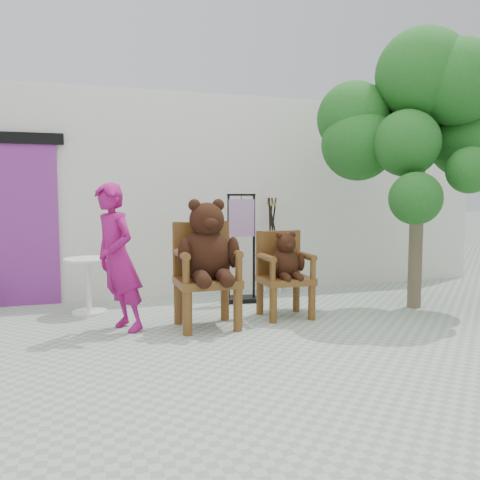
{
  "coord_description": "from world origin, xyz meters",
  "views": [
    {
      "loc": [
        -2.18,
        -4.81,
        1.52
      ],
      "look_at": [
        -0.27,
        1.08,
        0.95
      ],
      "focal_mm": 38.0,
      "sensor_mm": 36.0,
      "label": 1
    }
  ],
  "objects_px": {
    "chair_small": "(284,266)",
    "stool_bucket": "(273,251)",
    "display_stand": "(241,260)",
    "chair_big": "(207,255)",
    "cafe_table": "(89,279)",
    "person": "(118,258)",
    "tree": "(414,116)"
  },
  "relations": [
    {
      "from": "chair_small",
      "to": "cafe_table",
      "type": "xyz_separation_m",
      "value": [
        -2.29,
        0.92,
        -0.19
      ]
    },
    {
      "from": "chair_big",
      "to": "chair_small",
      "type": "xyz_separation_m",
      "value": [
        1.03,
        0.2,
        -0.19
      ]
    },
    {
      "from": "stool_bucket",
      "to": "tree",
      "type": "distance_m",
      "value": 2.76
    },
    {
      "from": "chair_big",
      "to": "chair_small",
      "type": "relative_size",
      "value": 1.38
    },
    {
      "from": "chair_big",
      "to": "display_stand",
      "type": "xyz_separation_m",
      "value": [
        0.8,
        1.18,
        -0.24
      ]
    },
    {
      "from": "chair_big",
      "to": "stool_bucket",
      "type": "distance_m",
      "value": 2.21
    },
    {
      "from": "cafe_table",
      "to": "display_stand",
      "type": "distance_m",
      "value": 2.06
    },
    {
      "from": "cafe_table",
      "to": "display_stand",
      "type": "bearing_deg",
      "value": 1.81
    },
    {
      "from": "chair_big",
      "to": "display_stand",
      "type": "bearing_deg",
      "value": 55.9
    },
    {
      "from": "chair_small",
      "to": "stool_bucket",
      "type": "height_order",
      "value": "stool_bucket"
    },
    {
      "from": "tree",
      "to": "stool_bucket",
      "type": "bearing_deg",
      "value": 132.23
    },
    {
      "from": "chair_small",
      "to": "display_stand",
      "type": "distance_m",
      "value": 1.02
    },
    {
      "from": "tree",
      "to": "display_stand",
      "type": "bearing_deg",
      "value": 152.82
    },
    {
      "from": "person",
      "to": "chair_small",
      "type": "bearing_deg",
      "value": 65.2
    },
    {
      "from": "tree",
      "to": "chair_small",
      "type": "bearing_deg",
      "value": 178.4
    },
    {
      "from": "chair_small",
      "to": "stool_bucket",
      "type": "relative_size",
      "value": 0.73
    },
    {
      "from": "tree",
      "to": "person",
      "type": "bearing_deg",
      "value": -179.37
    },
    {
      "from": "chair_small",
      "to": "cafe_table",
      "type": "height_order",
      "value": "chair_small"
    },
    {
      "from": "tree",
      "to": "chair_big",
      "type": "bearing_deg",
      "value": -177.04
    },
    {
      "from": "person",
      "to": "cafe_table",
      "type": "relative_size",
      "value": 2.31
    },
    {
      "from": "display_stand",
      "to": "stool_bucket",
      "type": "bearing_deg",
      "value": 43.03
    },
    {
      "from": "cafe_table",
      "to": "stool_bucket",
      "type": "xyz_separation_m",
      "value": [
        2.72,
        0.53,
        0.2
      ]
    },
    {
      "from": "chair_big",
      "to": "chair_small",
      "type": "bearing_deg",
      "value": 10.7
    },
    {
      "from": "person",
      "to": "stool_bucket",
      "type": "bearing_deg",
      "value": 95.01
    },
    {
      "from": "chair_big",
      "to": "cafe_table",
      "type": "xyz_separation_m",
      "value": [
        -1.26,
        1.12,
        -0.38
      ]
    },
    {
      "from": "display_stand",
      "to": "chair_big",
      "type": "bearing_deg",
      "value": -116.22
    },
    {
      "from": "person",
      "to": "chair_big",
      "type": "bearing_deg",
      "value": 56.45
    },
    {
      "from": "person",
      "to": "tree",
      "type": "bearing_deg",
      "value": 63.21
    },
    {
      "from": "person",
      "to": "tree",
      "type": "xyz_separation_m",
      "value": [
        3.79,
        0.04,
        1.7
      ]
    },
    {
      "from": "cafe_table",
      "to": "stool_bucket",
      "type": "bearing_deg",
      "value": 11.0
    },
    {
      "from": "chair_small",
      "to": "person",
      "type": "height_order",
      "value": "person"
    },
    {
      "from": "chair_big",
      "to": "cafe_table",
      "type": "bearing_deg",
      "value": 138.42
    }
  ]
}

